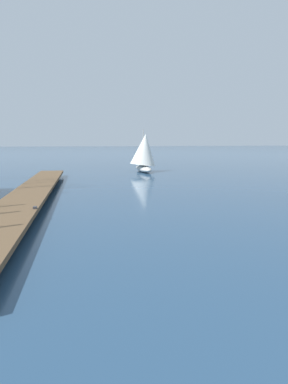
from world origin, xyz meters
TOP-DOWN VIEW (x-y plane):
  - floating_dock at (-6.10, 17.59)m, footprint 3.58×23.65m
  - distant_sailboat at (3.10, 30.92)m, footprint 2.73×4.73m

SIDE VIEW (x-z plane):
  - floating_dock at x=-6.10m, z-range 0.10..0.63m
  - distant_sailboat at x=3.10m, z-range -0.17..3.79m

